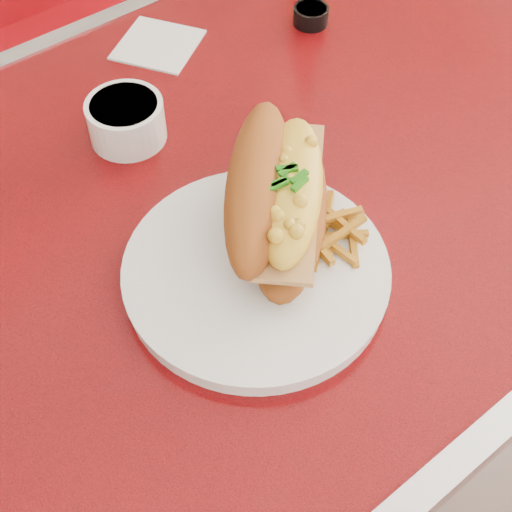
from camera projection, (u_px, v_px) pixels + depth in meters
ground at (284, 414)px, 1.51m from camera, size 8.00×8.00×0.00m
diner_table at (297, 229)px, 1.03m from camera, size 1.23×0.83×0.77m
booth_bench_far at (68, 110)px, 1.67m from camera, size 1.20×0.51×0.90m
dinner_plate at (256, 272)px, 0.77m from camera, size 0.30×0.30×0.02m
mac_hoagie at (278, 194)px, 0.76m from camera, size 0.26×0.26×0.11m
fries_pile at (313, 234)px, 0.77m from camera, size 0.12×0.11×0.03m
fork at (259, 209)px, 0.81m from camera, size 0.03×0.15×0.00m
gravy_ramekin at (126, 120)px, 0.89m from camera, size 0.12×0.12×0.05m
sauce_cup_right at (311, 15)px, 1.05m from camera, size 0.06×0.06×0.03m
paper_napkin at (158, 45)px, 1.03m from camera, size 0.15×0.15×0.00m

